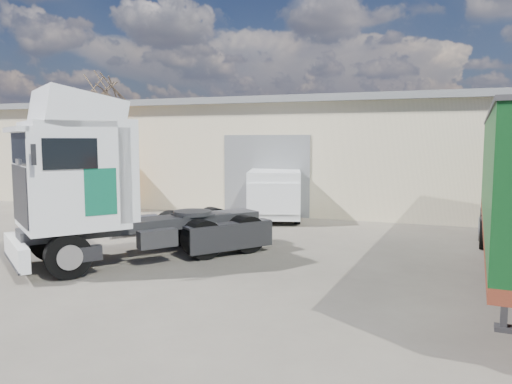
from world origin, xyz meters
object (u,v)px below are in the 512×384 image
(tractor_unit, at_px, (105,191))
(orange_skip, at_px, (101,189))
(bare_tree, at_px, (105,77))
(panel_van, at_px, (275,193))

(tractor_unit, distance_m, orange_skip, 11.34)
(orange_skip, bearing_deg, bare_tree, 118.08)
(tractor_unit, height_order, panel_van, tractor_unit)
(tractor_unit, bearing_deg, panel_van, 114.80)
(bare_tree, height_order, tractor_unit, bare_tree)
(tractor_unit, xyz_separation_m, panel_van, (1.92, 9.15, -0.90))
(panel_van, bearing_deg, bare_tree, 131.48)
(bare_tree, height_order, panel_van, bare_tree)
(bare_tree, bearing_deg, tractor_unit, -53.19)
(panel_van, bearing_deg, tractor_unit, -118.23)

